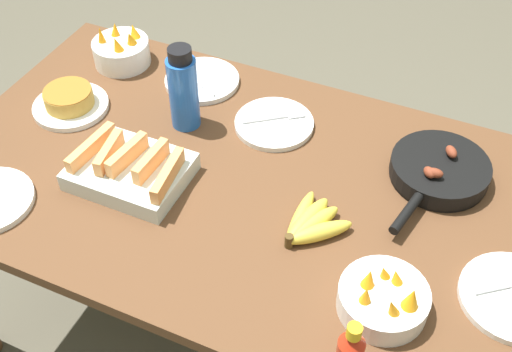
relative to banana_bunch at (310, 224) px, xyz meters
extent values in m
plane|color=#565142|center=(-0.17, 0.08, -0.73)|extent=(14.00, 14.00, 0.00)
cube|color=brown|center=(-0.17, 0.08, -0.04)|extent=(1.65, 0.91, 0.03)
cylinder|color=brown|center=(-0.94, 0.48, -0.39)|extent=(0.07, 0.07, 0.68)
ellipsoid|color=gold|center=(0.03, -0.01, 0.00)|extent=(0.15, 0.14, 0.04)
ellipsoid|color=gold|center=(0.01, 0.00, 0.00)|extent=(0.11, 0.16, 0.04)
ellipsoid|color=gold|center=(-0.01, 0.01, 0.00)|extent=(0.08, 0.17, 0.04)
ellipsoid|color=gold|center=(-0.03, 0.01, 0.00)|extent=(0.04, 0.18, 0.03)
cylinder|color=#4C3819|center=(-0.03, -0.07, 0.00)|extent=(0.02, 0.02, 0.04)
cube|color=silver|center=(-0.47, -0.03, 0.01)|extent=(0.28, 0.22, 0.05)
cube|color=#F29E56|center=(-0.58, -0.03, 0.05)|extent=(0.04, 0.17, 0.04)
cube|color=#F29E56|center=(-0.52, -0.03, 0.05)|extent=(0.04, 0.14, 0.05)
cube|color=#F29E56|center=(-0.48, -0.02, 0.05)|extent=(0.04, 0.14, 0.05)
cube|color=#F29E56|center=(-0.41, -0.01, 0.05)|extent=(0.03, 0.13, 0.05)
cube|color=#F29E56|center=(-0.35, -0.04, 0.05)|extent=(0.04, 0.16, 0.05)
cylinder|color=black|center=(0.23, 0.29, -0.01)|extent=(0.24, 0.24, 0.01)
cylinder|color=black|center=(0.23, 0.29, 0.01)|extent=(0.25, 0.25, 0.04)
cylinder|color=black|center=(0.20, 0.11, 0.02)|extent=(0.05, 0.14, 0.02)
ellipsoid|color=brown|center=(0.23, 0.23, 0.05)|extent=(0.04, 0.03, 0.02)
ellipsoid|color=brown|center=(0.25, 0.33, 0.05)|extent=(0.05, 0.05, 0.03)
ellipsoid|color=brown|center=(0.22, 0.23, 0.04)|extent=(0.04, 0.04, 0.03)
cylinder|color=white|center=(-0.78, 0.14, -0.01)|extent=(0.21, 0.21, 0.02)
cylinder|color=gold|center=(-0.78, 0.14, 0.02)|extent=(0.14, 0.14, 0.04)
cylinder|color=#9F6624|center=(-0.78, 0.14, 0.04)|extent=(0.13, 0.13, 0.00)
cylinder|color=white|center=(-0.22, 0.31, -0.01)|extent=(0.22, 0.22, 0.02)
cylinder|color=silver|center=(-0.25, 0.30, 0.00)|extent=(0.10, 0.08, 0.01)
cube|color=silver|center=(-0.18, 0.35, 0.00)|extent=(0.05, 0.05, 0.00)
cylinder|color=silver|center=(0.43, 0.00, 0.00)|extent=(0.10, 0.08, 0.01)
cylinder|color=white|center=(-0.49, 0.40, -0.01)|extent=(0.22, 0.22, 0.02)
cylinder|color=silver|center=(-0.48, 0.37, 0.00)|extent=(0.12, 0.06, 0.01)
cube|color=silver|center=(-0.56, 0.41, 0.00)|extent=(0.06, 0.04, 0.00)
cylinder|color=white|center=(0.21, -0.14, 0.01)|extent=(0.19, 0.19, 0.06)
cone|color=orange|center=(0.27, -0.15, 0.06)|extent=(0.05, 0.05, 0.06)
cone|color=orange|center=(0.23, -0.10, 0.05)|extent=(0.04, 0.04, 0.04)
cone|color=orange|center=(0.20, -0.10, 0.05)|extent=(0.04, 0.03, 0.04)
cone|color=orange|center=(0.18, -0.13, 0.06)|extent=(0.04, 0.04, 0.05)
cone|color=orange|center=(0.18, -0.18, 0.06)|extent=(0.04, 0.04, 0.05)
cone|color=orange|center=(0.24, -0.18, 0.06)|extent=(0.05, 0.04, 0.05)
cylinder|color=white|center=(-0.76, 0.39, 0.02)|extent=(0.17, 0.17, 0.07)
cone|color=orange|center=(-0.72, 0.40, 0.07)|extent=(0.04, 0.05, 0.06)
cone|color=orange|center=(-0.74, 0.44, 0.07)|extent=(0.06, 0.05, 0.05)
cone|color=orange|center=(-0.79, 0.42, 0.07)|extent=(0.04, 0.04, 0.05)
cone|color=orange|center=(-0.81, 0.37, 0.08)|extent=(0.03, 0.04, 0.06)
cone|color=orange|center=(-0.74, 0.35, 0.07)|extent=(0.05, 0.05, 0.05)
cylinder|color=blue|center=(-0.45, 0.22, 0.08)|extent=(0.08, 0.08, 0.21)
cylinder|color=black|center=(-0.45, 0.22, 0.21)|extent=(0.06, 0.06, 0.04)
cone|color=#B72814|center=(0.19, -0.30, 0.08)|extent=(0.05, 0.05, 0.03)
cylinder|color=gold|center=(0.19, -0.30, 0.11)|extent=(0.03, 0.03, 0.03)
camera|label=1|loc=(0.28, -0.94, 1.13)|focal=45.00mm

